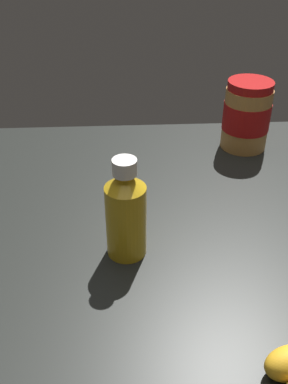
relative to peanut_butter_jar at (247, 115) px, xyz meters
The scene contains 3 objects.
ground_plane 36.96cm from the peanut_butter_jar, 48.84° to the left, with size 99.16×76.69×3.36cm, color black.
peanut_butter_jar is the anchor object (origin of this frame).
honey_bottle 39.95cm from the peanut_butter_jar, 51.78° to the left, with size 5.70×5.70×15.31cm.
Camera 1 is at (1.14, 52.41, 42.69)cm, focal length 40.76 mm.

